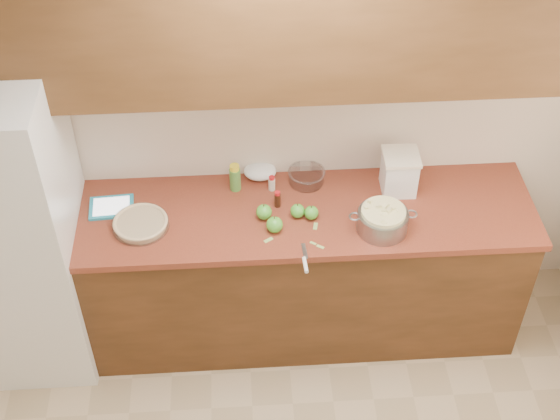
{
  "coord_description": "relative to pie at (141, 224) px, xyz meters",
  "views": [
    {
      "loc": [
        -0.23,
        -1.51,
        3.72
      ],
      "look_at": [
        -0.04,
        1.43,
        0.98
      ],
      "focal_mm": 50.0,
      "sensor_mm": 36.0,
      "label": 1
    }
  ],
  "objects": [
    {
      "name": "apple_left",
      "position": [
        0.64,
        0.03,
        0.02
      ],
      "size": [
        0.08,
        0.08,
        0.09
      ],
      "color": "green",
      "rests_on": "counter_run"
    },
    {
      "name": "peel_c",
      "position": [
        0.87,
        -0.18,
        -0.02
      ],
      "size": [
        0.03,
        0.03,
        0.0
      ],
      "primitive_type": "cube",
      "rotation": [
        0.0,
        0.0,
        -0.6
      ],
      "color": "#9EC15E",
      "rests_on": "counter_run"
    },
    {
      "name": "upper_cabinets",
      "position": [
        0.76,
        0.22,
        1.01
      ],
      "size": [
        2.6,
        0.34,
        0.7
      ],
      "primitive_type": "cube",
      "color": "brown",
      "rests_on": "room_shell"
    },
    {
      "name": "paper_towel",
      "position": [
        0.63,
        0.36,
        0.01
      ],
      "size": [
        0.22,
        0.2,
        0.07
      ],
      "primitive_type": "ellipsoid",
      "rotation": [
        0.0,
        0.0,
        -0.36
      ],
      "color": "white",
      "rests_on": "counter_run"
    },
    {
      "name": "vanilla_bottle",
      "position": [
        0.71,
        0.12,
        0.02
      ],
      "size": [
        0.03,
        0.03,
        0.1
      ],
      "rotation": [
        0.0,
        0.0,
        -0.31
      ],
      "color": "black",
      "rests_on": "counter_run"
    },
    {
      "name": "lemon_bottle",
      "position": [
        0.49,
        0.27,
        0.05
      ],
      "size": [
        0.06,
        0.06,
        0.16
      ],
      "rotation": [
        0.0,
        0.0,
        0.32
      ],
      "color": "#4C8C38",
      "rests_on": "counter_run"
    },
    {
      "name": "pie",
      "position": [
        0.0,
        0.0,
        0.0
      ],
      "size": [
        0.29,
        0.29,
        0.05
      ],
      "rotation": [
        0.0,
        0.0,
        0.37
      ],
      "color": "silver",
      "rests_on": "counter_run"
    },
    {
      "name": "apple_front",
      "position": [
        0.69,
        -0.07,
        0.02
      ],
      "size": [
        0.09,
        0.09,
        0.1
      ],
      "color": "green",
      "rests_on": "counter_run"
    },
    {
      "name": "room_shell",
      "position": [
        0.76,
        -1.41,
        0.36
      ],
      "size": [
        3.6,
        3.6,
        3.6
      ],
      "color": "tan",
      "rests_on": "ground"
    },
    {
      "name": "fridge",
      "position": [
        -0.68,
        0.03,
        -0.04
      ],
      "size": [
        0.7,
        0.7,
        1.8
      ],
      "primitive_type": "cube",
      "color": "silver",
      "rests_on": "ground"
    },
    {
      "name": "tablet",
      "position": [
        -0.17,
        0.15,
        -0.02
      ],
      "size": [
        0.24,
        0.19,
        0.02
      ],
      "rotation": [
        0.0,
        0.0,
        0.07
      ],
      "color": "teal",
      "rests_on": "counter_run"
    },
    {
      "name": "flour_canister",
      "position": [
        1.37,
        0.21,
        0.1
      ],
      "size": [
        0.19,
        0.19,
        0.24
      ],
      "rotation": [
        0.0,
        0.0,
        -0.02
      ],
      "color": "white",
      "rests_on": "counter_run"
    },
    {
      "name": "cinnamon_shaker",
      "position": [
        0.69,
        0.25,
        0.02
      ],
      "size": [
        0.04,
        0.04,
        0.09
      ],
      "rotation": [
        0.0,
        0.0,
        0.17
      ],
      "color": "beige",
      "rests_on": "counter_run"
    },
    {
      "name": "apple_center",
      "position": [
        0.81,
        0.03,
        0.01
      ],
      "size": [
        0.08,
        0.08,
        0.09
      ],
      "color": "green",
      "rests_on": "counter_run"
    },
    {
      "name": "peel_d",
      "position": [
        0.9,
        -0.05,
        -0.02
      ],
      "size": [
        0.03,
        0.05,
        0.0
      ],
      "primitive_type": "cube",
      "rotation": [
        0.0,
        0.0,
        -1.77
      ],
      "color": "#9EC15E",
      "rests_on": "counter_run"
    },
    {
      "name": "paring_knife",
      "position": [
        0.82,
        -0.32,
        -0.02
      ],
      "size": [
        0.03,
        0.21,
        0.02
      ],
      "rotation": [
        0.0,
        0.0,
        0.05
      ],
      "color": "gray",
      "rests_on": "counter_run"
    },
    {
      "name": "mixing_bowl",
      "position": [
        0.88,
        0.3,
        0.02
      ],
      "size": [
        0.2,
        0.2,
        0.08
      ],
      "rotation": [
        0.0,
        0.0,
        0.19
      ],
      "color": "silver",
      "rests_on": "counter_run"
    },
    {
      "name": "counter_run",
      "position": [
        0.76,
        0.07,
        -0.48
      ],
      "size": [
        2.64,
        0.68,
        0.92
      ],
      "color": "#563018",
      "rests_on": "ground"
    },
    {
      "name": "peel_a",
      "position": [
        0.91,
        -0.2,
        -0.02
      ],
      "size": [
        0.04,
        0.04,
        0.0
      ],
      "primitive_type": "cube",
      "rotation": [
        0.0,
        0.0,
        -0.57
      ],
      "color": "#9EC15E",
      "rests_on": "counter_run"
    },
    {
      "name": "colander",
      "position": [
        1.23,
        -0.09,
        0.04
      ],
      "size": [
        0.35,
        0.26,
        0.13
      ],
      "rotation": [
        0.0,
        0.0,
        -0.03
      ],
      "color": "gray",
      "rests_on": "counter_run"
    },
    {
      "name": "peel_b",
      "position": [
        0.65,
        -0.14,
        -0.02
      ],
      "size": [
        0.05,
        0.04,
        0.0
      ],
      "primitive_type": "cube",
      "rotation": [
        0.0,
        0.0,
        -2.59
      ],
      "color": "#9EC15E",
      "rests_on": "counter_run"
    },
    {
      "name": "apple_extra",
      "position": [
        0.88,
        0.01,
        0.01
      ],
      "size": [
        0.07,
        0.07,
        0.09
      ],
      "color": "green",
      "rests_on": "counter_run"
    }
  ]
}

